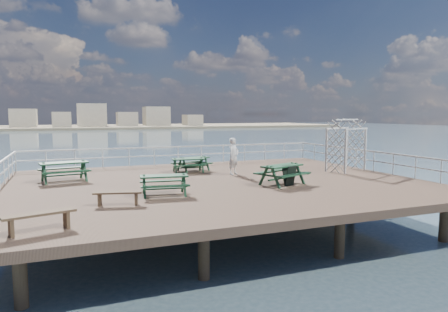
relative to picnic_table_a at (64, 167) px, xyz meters
The scene contains 13 objects.
ground 6.98m from the picnic_table_a, 21.92° to the right, with size 18.00×14.00×0.30m, color brown.
sea_backdrop 132.84m from the picnic_table_a, 81.79° to the left, with size 300.00×300.00×9.20m.
railing 6.37m from the picnic_table_a, ahead, with size 17.77×13.76×1.10m.
picnic_table_a is the anchor object (origin of this frame).
picnic_table_b 6.06m from the picnic_table_a, ahead, with size 1.82×1.53×0.82m.
picnic_table_c 6.53m from the picnic_table_a, ahead, with size 1.98×1.75×0.82m.
picnic_table_d 5.88m from the picnic_table_a, 53.34° to the right, with size 1.94×1.64×0.86m.
picnic_table_e 9.77m from the picnic_table_a, 26.26° to the right, with size 2.41×2.19×0.96m.
flat_bench_near 8.18m from the picnic_table_a, 93.76° to the right, with size 1.82×0.89×0.51m.
flat_bench_far 6.03m from the picnic_table_a, 73.57° to the right, with size 1.63×0.75×0.46m.
trellis_arbor 14.17m from the picnic_table_a, ahead, with size 2.51×1.92×2.77m.
sandwich_board 10.06m from the picnic_table_a, 27.96° to the right, with size 0.62×0.53×0.87m.
person 7.98m from the picnic_table_a, ahead, with size 0.67×0.44×1.84m, color white.
Camera 1 is at (-6.21, -16.65, 3.02)m, focal length 32.00 mm.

